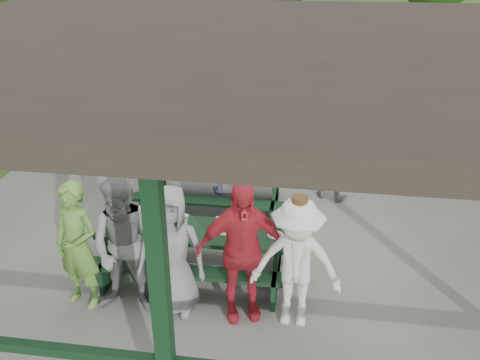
% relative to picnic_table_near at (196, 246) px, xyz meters
% --- Properties ---
extents(ground, '(90.00, 90.00, 0.00)m').
position_rel_picnic_table_near_xyz_m(ground, '(0.33, 1.20, -0.58)').
color(ground, '#2B5219').
rests_on(ground, ground).
extents(concrete_slab, '(10.00, 8.00, 0.10)m').
position_rel_picnic_table_near_xyz_m(concrete_slab, '(0.33, 1.20, -0.53)').
color(concrete_slab, slate).
rests_on(concrete_slab, ground).
extents(pavilion_structure, '(10.60, 8.60, 3.24)m').
position_rel_picnic_table_near_xyz_m(pavilion_structure, '(0.33, 1.20, 2.59)').
color(pavilion_structure, black).
rests_on(pavilion_structure, concrete_slab).
extents(picnic_table_near, '(2.69, 1.39, 0.75)m').
position_rel_picnic_table_near_xyz_m(picnic_table_near, '(0.00, 0.00, 0.00)').
color(picnic_table_near, black).
rests_on(picnic_table_near, concrete_slab).
extents(picnic_table_far, '(2.58, 1.39, 0.75)m').
position_rel_picnic_table_near_xyz_m(picnic_table_far, '(-0.14, 2.00, -0.00)').
color(picnic_table_far, black).
rests_on(picnic_table_far, concrete_slab).
extents(table_setting, '(2.27, 0.45, 0.10)m').
position_rel_picnic_table_near_xyz_m(table_setting, '(0.01, 0.04, 0.31)').
color(table_setting, white).
rests_on(table_setting, picnic_table_near).
extents(contestant_green, '(0.74, 0.59, 1.76)m').
position_rel_picnic_table_near_xyz_m(contestant_green, '(-1.34, -0.83, 0.40)').
color(contestant_green, '#63993C').
rests_on(contestant_green, concrete_slab).
extents(contestant_grey_left, '(0.92, 0.72, 1.90)m').
position_rel_picnic_table_near_xyz_m(contestant_grey_left, '(-0.66, -0.88, 0.47)').
color(contestant_grey_left, gray).
rests_on(contestant_grey_left, concrete_slab).
extents(contestant_grey_mid, '(0.89, 0.60, 1.78)m').
position_rel_picnic_table_near_xyz_m(contestant_grey_mid, '(-0.12, -0.79, 0.41)').
color(contestant_grey_mid, gray).
rests_on(contestant_grey_mid, concrete_slab).
extents(contestant_red, '(1.20, 0.77, 1.91)m').
position_rel_picnic_table_near_xyz_m(contestant_red, '(0.76, -0.75, 0.48)').
color(contestant_red, red).
rests_on(contestant_red, concrete_slab).
extents(contestant_white_fedora, '(1.14, 0.69, 1.78)m').
position_rel_picnic_table_near_xyz_m(contestant_white_fedora, '(1.44, -0.81, 0.39)').
color(contestant_white_fedora, white).
rests_on(contestant_white_fedora, concrete_slab).
extents(spectator_lblue, '(1.50, 0.91, 1.54)m').
position_rel_picnic_table_near_xyz_m(spectator_lblue, '(-0.01, 2.76, 0.29)').
color(spectator_lblue, '#8CA9D9').
rests_on(spectator_lblue, concrete_slab).
extents(spectator_blue, '(0.78, 0.63, 1.85)m').
position_rel_picnic_table_near_xyz_m(spectator_blue, '(-1.33, 3.31, 0.45)').
color(spectator_blue, '#385392').
rests_on(spectator_blue, concrete_slab).
extents(spectator_grey, '(0.92, 0.84, 1.55)m').
position_rel_picnic_table_near_xyz_m(spectator_grey, '(1.91, 2.81, 0.30)').
color(spectator_grey, gray).
rests_on(spectator_grey, concrete_slab).
extents(pickup_truck, '(6.28, 4.54, 1.59)m').
position_rel_picnic_table_near_xyz_m(pickup_truck, '(0.52, 11.08, 0.22)').
color(pickup_truck, silver).
rests_on(pickup_truck, ground).
extents(farm_trailer, '(3.72, 1.83, 1.30)m').
position_rel_picnic_table_near_xyz_m(farm_trailer, '(-3.69, 8.58, 0.06)').
color(farm_trailer, '#1B4695').
rests_on(farm_trailer, ground).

